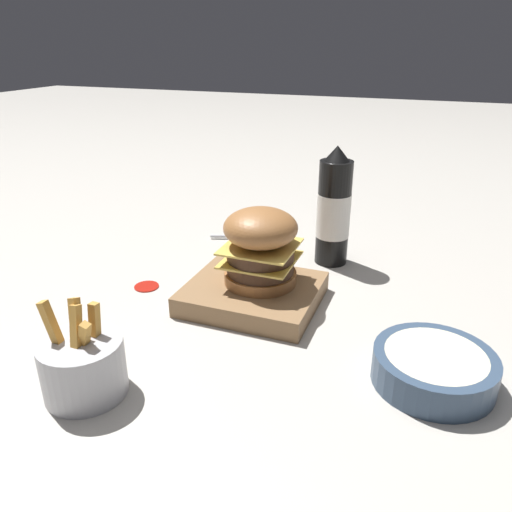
{
  "coord_description": "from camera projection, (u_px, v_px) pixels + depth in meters",
  "views": [
    {
      "loc": [
        0.26,
        -0.66,
        0.39
      ],
      "look_at": [
        0.0,
        0.0,
        0.08
      ],
      "focal_mm": 35.0,
      "sensor_mm": 36.0,
      "label": 1
    }
  ],
  "objects": [
    {
      "name": "serving_board",
      "position": [
        256.0,
        294.0,
        0.8
      ],
      "size": [
        0.2,
        0.18,
        0.03
      ],
      "color": "olive",
      "rests_on": "ground_plane"
    },
    {
      "name": "ketchup_puddle",
      "position": [
        147.0,
        286.0,
        0.85
      ],
      "size": [
        0.04,
        0.04,
        0.0
      ],
      "color": "#B21E14",
      "rests_on": "ground_plane"
    },
    {
      "name": "fries_basket",
      "position": [
        83.0,
        366.0,
        0.59
      ],
      "size": [
        0.1,
        0.1,
        0.12
      ],
      "color": "#B7B7BC",
      "rests_on": "ground_plane"
    },
    {
      "name": "ground_plane",
      "position": [
        253.0,
        303.0,
        0.8
      ],
      "size": [
        6.0,
        6.0,
        0.0
      ],
      "primitive_type": "plane",
      "color": "#B7B2A8"
    },
    {
      "name": "ketchup_bottle",
      "position": [
        334.0,
        211.0,
        0.91
      ],
      "size": [
        0.06,
        0.06,
        0.22
      ],
      "color": "black",
      "rests_on": "ground_plane"
    },
    {
      "name": "burger",
      "position": [
        260.0,
        246.0,
        0.77
      ],
      "size": [
        0.12,
        0.12,
        0.12
      ],
      "color": "#9E6638",
      "rests_on": "serving_board"
    },
    {
      "name": "spoon",
      "position": [
        267.0,
        237.0,
        1.05
      ],
      "size": [
        0.16,
        0.07,
        0.01
      ],
      "rotation": [
        0.0,
        0.0,
        0.33
      ],
      "color": "silver",
      "rests_on": "ground_plane"
    },
    {
      "name": "side_bowl",
      "position": [
        434.0,
        367.0,
        0.61
      ],
      "size": [
        0.15,
        0.15,
        0.04
      ],
      "color": "#384C66",
      "rests_on": "ground_plane"
    }
  ]
}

